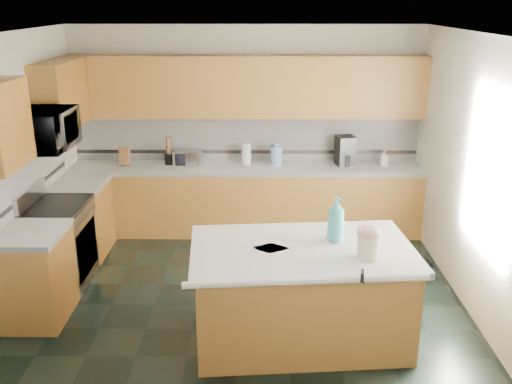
{
  "coord_description": "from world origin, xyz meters",
  "views": [
    {
      "loc": [
        0.21,
        -5.19,
        3.0
      ],
      "look_at": [
        0.15,
        0.35,
        1.12
      ],
      "focal_mm": 40.0,
      "sensor_mm": 36.0,
      "label": 1
    }
  ],
  "objects_px": {
    "island_base": "(301,296)",
    "soap_bottle_island": "(336,219)",
    "coffee_maker": "(345,151)",
    "treat_jar": "(368,247)",
    "island_top": "(302,250)",
    "toaster_oven": "(188,158)",
    "knife_block": "(125,156)"
  },
  "relations": [
    {
      "from": "island_base",
      "to": "toaster_oven",
      "type": "relative_size",
      "value": 5.47
    },
    {
      "from": "knife_block",
      "to": "toaster_oven",
      "type": "xyz_separation_m",
      "value": [
        0.84,
        0.0,
        -0.02
      ]
    },
    {
      "from": "island_top",
      "to": "coffee_maker",
      "type": "distance_m",
      "value": 2.77
    },
    {
      "from": "island_base",
      "to": "island_top",
      "type": "relative_size",
      "value": 0.95
    },
    {
      "from": "soap_bottle_island",
      "to": "knife_block",
      "type": "height_order",
      "value": "soap_bottle_island"
    },
    {
      "from": "knife_block",
      "to": "toaster_oven",
      "type": "relative_size",
      "value": 0.69
    },
    {
      "from": "coffee_maker",
      "to": "island_base",
      "type": "bearing_deg",
      "value": -116.64
    },
    {
      "from": "knife_block",
      "to": "toaster_oven",
      "type": "bearing_deg",
      "value": -0.46
    },
    {
      "from": "coffee_maker",
      "to": "treat_jar",
      "type": "bearing_deg",
      "value": -105.05
    },
    {
      "from": "island_base",
      "to": "island_top",
      "type": "bearing_deg",
      "value": 0.0
    },
    {
      "from": "coffee_maker",
      "to": "toaster_oven",
      "type": "bearing_deg",
      "value": 169.72
    },
    {
      "from": "island_base",
      "to": "soap_bottle_island",
      "type": "bearing_deg",
      "value": 21.38
    },
    {
      "from": "island_base",
      "to": "treat_jar",
      "type": "height_order",
      "value": "treat_jar"
    },
    {
      "from": "coffee_maker",
      "to": "island_top",
      "type": "bearing_deg",
      "value": -116.64
    },
    {
      "from": "treat_jar",
      "to": "coffee_maker",
      "type": "bearing_deg",
      "value": 90.23
    },
    {
      "from": "treat_jar",
      "to": "soap_bottle_island",
      "type": "bearing_deg",
      "value": 127.69
    },
    {
      "from": "treat_jar",
      "to": "knife_block",
      "type": "distance_m",
      "value": 3.92
    },
    {
      "from": "island_base",
      "to": "soap_bottle_island",
      "type": "distance_m",
      "value": 0.78
    },
    {
      "from": "island_base",
      "to": "toaster_oven",
      "type": "height_order",
      "value": "toaster_oven"
    },
    {
      "from": "island_base",
      "to": "treat_jar",
      "type": "xyz_separation_m",
      "value": [
        0.54,
        -0.2,
        0.59
      ]
    },
    {
      "from": "soap_bottle_island",
      "to": "knife_block",
      "type": "bearing_deg",
      "value": 114.43
    },
    {
      "from": "island_top",
      "to": "knife_block",
      "type": "height_order",
      "value": "knife_block"
    },
    {
      "from": "treat_jar",
      "to": "toaster_oven",
      "type": "distance_m",
      "value": 3.39
    },
    {
      "from": "island_top",
      "to": "soap_bottle_island",
      "type": "distance_m",
      "value": 0.42
    },
    {
      "from": "island_base",
      "to": "soap_bottle_island",
      "type": "xyz_separation_m",
      "value": [
        0.31,
        0.15,
        0.7
      ]
    },
    {
      "from": "soap_bottle_island",
      "to": "toaster_oven",
      "type": "bearing_deg",
      "value": 102.96
    },
    {
      "from": "soap_bottle_island",
      "to": "knife_block",
      "type": "distance_m",
      "value": 3.5
    },
    {
      "from": "island_top",
      "to": "knife_block",
      "type": "bearing_deg",
      "value": 124.8
    },
    {
      "from": "knife_block",
      "to": "coffee_maker",
      "type": "bearing_deg",
      "value": 0.13
    },
    {
      "from": "island_top",
      "to": "coffee_maker",
      "type": "xyz_separation_m",
      "value": [
        0.74,
        2.66,
        0.22
      ]
    },
    {
      "from": "treat_jar",
      "to": "toaster_oven",
      "type": "height_order",
      "value": "treat_jar"
    },
    {
      "from": "island_base",
      "to": "toaster_oven",
      "type": "bearing_deg",
      "value": 112.16
    }
  ]
}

